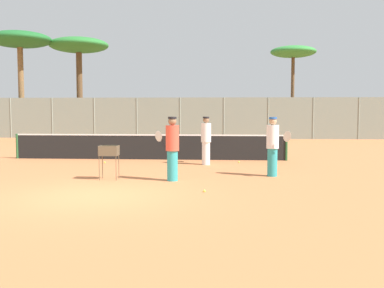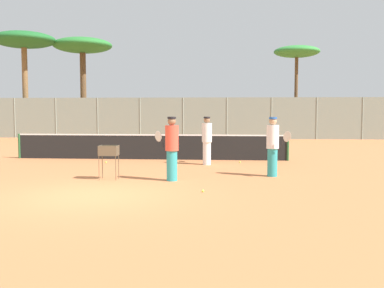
# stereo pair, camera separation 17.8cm
# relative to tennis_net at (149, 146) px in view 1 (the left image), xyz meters

# --- Properties ---
(ground_plane) EXTENTS (80.00, 80.00, 0.00)m
(ground_plane) POSITION_rel_tennis_net_xyz_m (0.00, -8.10, -0.56)
(ground_plane) COLOR #C67242
(tennis_net) EXTENTS (11.61, 0.10, 1.07)m
(tennis_net) POSITION_rel_tennis_net_xyz_m (0.00, 0.00, 0.00)
(tennis_net) COLOR #26592D
(tennis_net) RESTS_ON ground_plane
(back_fence) EXTENTS (31.85, 0.08, 2.98)m
(back_fence) POSITION_rel_tennis_net_xyz_m (-0.00, 13.77, 0.93)
(back_fence) COLOR gray
(back_fence) RESTS_ON ground_plane
(tree_0) EXTENTS (4.89, 4.89, 8.04)m
(tree_0) POSITION_rel_tennis_net_xyz_m (-8.85, 18.18, 6.66)
(tree_0) COLOR brown
(tree_0) RESTS_ON ground_plane
(tree_1) EXTENTS (4.93, 4.93, 8.20)m
(tree_1) POSITION_rel_tennis_net_xyz_m (-12.82, 15.91, 6.85)
(tree_1) COLOR brown
(tree_1) RESTS_ON ground_plane
(tree_2) EXTENTS (3.48, 3.48, 6.95)m
(tree_2) POSITION_rel_tennis_net_xyz_m (8.45, 16.43, 5.83)
(tree_2) COLOR brown
(tree_2) RESTS_ON ground_plane
(player_white_outfit) EXTENTS (0.82, 0.66, 1.90)m
(player_white_outfit) POSITION_rel_tennis_net_xyz_m (1.63, -5.60, 0.43)
(player_white_outfit) COLOR teal
(player_white_outfit) RESTS_ON ground_plane
(player_red_cap) EXTENTS (0.38, 0.94, 1.84)m
(player_red_cap) POSITION_rel_tennis_net_xyz_m (2.48, -1.62, 0.40)
(player_red_cap) COLOR white
(player_red_cap) RESTS_ON ground_plane
(player_yellow_shirt) EXTENTS (0.74, 0.74, 1.88)m
(player_yellow_shirt) POSITION_rel_tennis_net_xyz_m (4.70, -4.48, 0.41)
(player_yellow_shirt) COLOR teal
(player_yellow_shirt) RESTS_ON ground_plane
(ball_cart) EXTENTS (0.56, 0.41, 1.03)m
(ball_cart) POSITION_rel_tennis_net_xyz_m (-0.31, -5.50, 0.23)
(ball_cart) COLOR brown
(ball_cart) RESTS_ON ground_plane
(tennis_ball_0) EXTENTS (0.07, 0.07, 0.07)m
(tennis_ball_0) POSITION_rel_tennis_net_xyz_m (3.76, -0.92, -0.53)
(tennis_ball_0) COLOR #D1E54C
(tennis_ball_0) RESTS_ON ground_plane
(tennis_ball_2) EXTENTS (0.07, 0.07, 0.07)m
(tennis_ball_2) POSITION_rel_tennis_net_xyz_m (2.66, -7.38, -0.53)
(tennis_ball_2) COLOR #D1E54C
(tennis_ball_2) RESTS_ON ground_plane
(tennis_ball_5) EXTENTS (0.07, 0.07, 0.07)m
(tennis_ball_5) POSITION_rel_tennis_net_xyz_m (2.28, -0.36, -0.53)
(tennis_ball_5) COLOR #D1E54C
(tennis_ball_5) RESTS_ON ground_plane
(tennis_ball_6) EXTENTS (0.07, 0.07, 0.07)m
(tennis_ball_6) POSITION_rel_tennis_net_xyz_m (-1.53, -1.43, -0.53)
(tennis_ball_6) COLOR #D1E54C
(tennis_ball_6) RESTS_ON ground_plane
(parked_car) EXTENTS (4.20, 1.70, 1.60)m
(parked_car) POSITION_rel_tennis_net_xyz_m (-1.27, 15.79, 0.10)
(parked_car) COLOR #232328
(parked_car) RESTS_ON ground_plane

